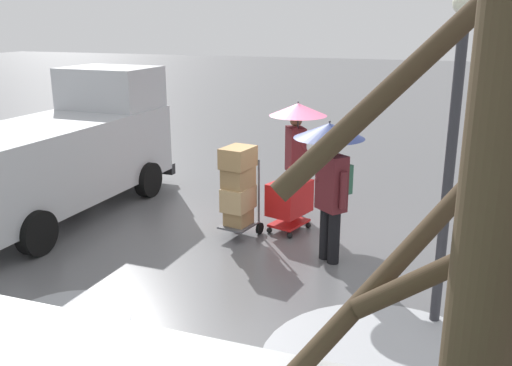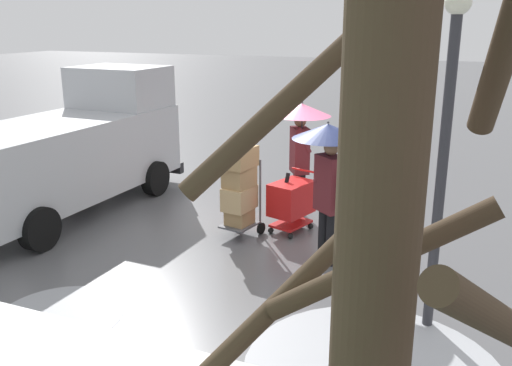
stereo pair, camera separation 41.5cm
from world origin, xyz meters
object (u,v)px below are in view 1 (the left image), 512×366
(shopping_cart_vendor, at_px, (289,199))
(pedestrian_black_side, at_px, (297,132))
(street_lamp, at_px, (453,129))
(cargo_van_parked_right, at_px, (62,151))
(pedestrian_pink_side, at_px, (331,160))
(hand_dolly_boxes, at_px, (238,186))

(shopping_cart_vendor, relative_size, pedestrian_black_side, 0.49)
(shopping_cart_vendor, xyz_separation_m, street_lamp, (-2.53, 2.32, 1.80))
(cargo_van_parked_right, xyz_separation_m, pedestrian_pink_side, (-5.22, 0.58, 0.39))
(hand_dolly_boxes, xyz_separation_m, pedestrian_pink_side, (-1.61, 0.41, 0.67))
(hand_dolly_boxes, bearing_deg, shopping_cart_vendor, -141.62)
(cargo_van_parked_right, relative_size, shopping_cart_vendor, 5.18)
(pedestrian_black_side, bearing_deg, cargo_van_parked_right, 16.45)
(street_lamp, bearing_deg, shopping_cart_vendor, -42.45)
(hand_dolly_boxes, distance_m, street_lamp, 3.97)
(pedestrian_pink_side, bearing_deg, shopping_cart_vendor, -47.58)
(hand_dolly_boxes, distance_m, pedestrian_pink_side, 1.79)
(shopping_cart_vendor, height_order, pedestrian_pink_side, pedestrian_pink_side)
(pedestrian_black_side, bearing_deg, pedestrian_pink_side, 119.08)
(shopping_cart_vendor, xyz_separation_m, hand_dolly_boxes, (0.72, 0.57, 0.33))
(pedestrian_pink_side, bearing_deg, street_lamp, 140.76)
(shopping_cart_vendor, distance_m, pedestrian_black_side, 1.33)
(cargo_van_parked_right, bearing_deg, street_lamp, 164.38)
(cargo_van_parked_right, distance_m, shopping_cart_vendor, 4.39)
(pedestrian_black_side, xyz_separation_m, street_lamp, (-2.65, 3.16, 0.79))
(hand_dolly_boxes, distance_m, pedestrian_black_side, 1.68)
(pedestrian_pink_side, bearing_deg, pedestrian_black_side, -60.92)
(pedestrian_black_side, height_order, street_lamp, street_lamp)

